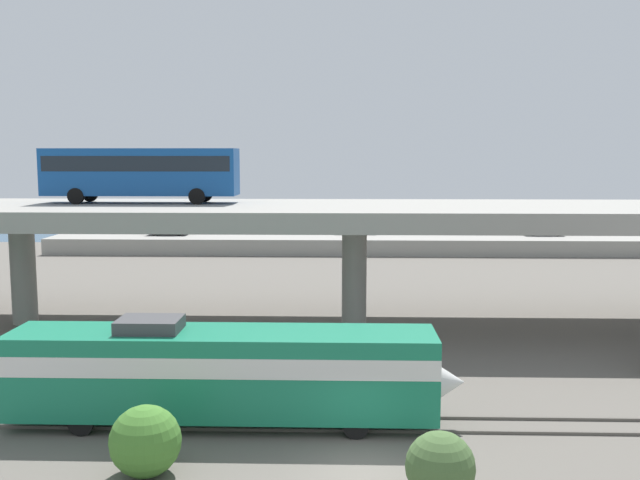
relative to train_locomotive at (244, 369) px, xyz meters
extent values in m
plane|color=#605B54|center=(4.55, -4.00, -2.19)|extent=(260.00, 260.00, 0.00)
cube|color=#59544C|center=(4.55, -0.72, -2.13)|extent=(110.00, 0.12, 0.12)
cube|color=#59544C|center=(4.55, 0.72, -2.13)|extent=(110.00, 0.12, 0.12)
cube|color=#197A56|center=(-0.82, 0.00, -0.11)|extent=(16.40, 3.00, 3.20)
cube|color=silver|center=(-0.82, 0.00, 0.47)|extent=(16.40, 3.04, 0.77)
cone|color=silver|center=(7.38, 0.00, -0.43)|extent=(2.24, 2.85, 2.85)
cube|color=black|center=(5.70, 0.00, 0.79)|extent=(2.24, 2.70, 1.02)
cube|color=#3F3F42|center=(-3.62, 0.00, 1.74)|extent=(2.40, 1.80, 0.50)
cylinder|color=black|center=(4.30, 1.35, -1.71)|extent=(0.96, 0.18, 0.96)
cylinder|color=black|center=(4.30, -1.35, -1.71)|extent=(0.96, 0.18, 0.96)
cylinder|color=black|center=(-5.95, 1.35, -1.71)|extent=(0.96, 0.18, 0.96)
cylinder|color=black|center=(-5.95, -1.35, -1.71)|extent=(0.96, 0.18, 0.96)
cube|color=gray|center=(4.55, 16.00, 4.63)|extent=(96.00, 11.58, 1.14)
cylinder|color=gray|center=(-15.85, 16.00, 0.93)|extent=(1.50, 1.50, 6.25)
cylinder|color=gray|center=(4.55, 16.00, 0.93)|extent=(1.50, 1.50, 6.25)
cube|color=#14478C|center=(-8.75, 17.46, 7.15)|extent=(12.00, 2.55, 2.90)
cube|color=black|center=(-8.75, 17.46, 7.67)|extent=(11.52, 2.59, 0.93)
cube|color=black|center=(-2.80, 17.46, 7.50)|extent=(0.08, 2.30, 1.74)
cylinder|color=black|center=(-5.03, 18.68, 5.70)|extent=(1.00, 0.26, 1.00)
cylinder|color=black|center=(-5.03, 16.25, 5.70)|extent=(1.00, 0.26, 1.00)
cylinder|color=black|center=(-12.47, 18.68, 5.70)|extent=(1.00, 0.26, 1.00)
cylinder|color=black|center=(-12.47, 16.25, 5.70)|extent=(1.00, 0.26, 1.00)
cube|color=gray|center=(4.55, 51.00, -1.35)|extent=(63.77, 11.61, 1.68)
cube|color=silver|center=(29.31, 52.77, 0.16)|extent=(4.21, 1.88, 0.70)
cube|color=#1E232B|center=(29.52, 52.77, 0.75)|extent=(1.85, 1.65, 0.48)
cylinder|color=black|center=(28.01, 51.87, -0.19)|extent=(0.64, 0.20, 0.64)
cylinder|color=black|center=(28.01, 53.66, -0.19)|extent=(0.64, 0.20, 0.64)
cylinder|color=black|center=(30.62, 51.87, -0.19)|extent=(0.64, 0.20, 0.64)
cylinder|color=black|center=(30.62, 53.66, -0.19)|extent=(0.64, 0.20, 0.64)
cube|color=silver|center=(5.37, 51.01, 0.16)|extent=(4.55, 1.83, 0.70)
cube|color=#1E232B|center=(5.14, 51.01, 0.75)|extent=(2.00, 1.61, 0.48)
cylinder|color=black|center=(6.78, 51.88, -0.19)|extent=(0.64, 0.20, 0.64)
cylinder|color=black|center=(6.78, 50.14, -0.19)|extent=(0.64, 0.20, 0.64)
cylinder|color=black|center=(3.96, 51.88, -0.19)|extent=(0.64, 0.20, 0.64)
cylinder|color=black|center=(3.96, 50.14, -0.19)|extent=(0.64, 0.20, 0.64)
cube|color=#515459|center=(-19.52, 52.60, 0.16)|extent=(4.12, 1.84, 0.70)
cube|color=#1E232B|center=(-19.72, 52.60, 0.75)|extent=(1.81, 1.62, 0.48)
cylinder|color=black|center=(-18.24, 53.47, -0.19)|extent=(0.64, 0.20, 0.64)
cylinder|color=black|center=(-18.24, 51.72, -0.19)|extent=(0.64, 0.20, 0.64)
cylinder|color=black|center=(-20.79, 53.47, -0.19)|extent=(0.64, 0.20, 0.64)
cylinder|color=black|center=(-20.79, 51.72, -0.19)|extent=(0.64, 0.20, 0.64)
cube|color=black|center=(25.66, 50.27, 0.16)|extent=(4.18, 1.81, 0.70)
cube|color=#1E232B|center=(25.45, 50.27, 0.75)|extent=(1.84, 1.60, 0.48)
cylinder|color=black|center=(26.95, 51.14, -0.19)|extent=(0.64, 0.20, 0.64)
cylinder|color=black|center=(26.95, 49.41, -0.19)|extent=(0.64, 0.20, 0.64)
cylinder|color=black|center=(24.36, 51.14, -0.19)|extent=(0.64, 0.20, 0.64)
cylinder|color=black|center=(24.36, 49.41, -0.19)|extent=(0.64, 0.20, 0.64)
cube|color=black|center=(-15.05, 49.45, 0.16)|extent=(4.31, 1.90, 0.70)
cube|color=#1E232B|center=(-14.84, 49.45, 0.75)|extent=(1.89, 1.67, 0.48)
cylinder|color=black|center=(-16.39, 48.54, -0.19)|extent=(0.64, 0.20, 0.64)
cylinder|color=black|center=(-16.39, 50.35, -0.19)|extent=(0.64, 0.20, 0.64)
cylinder|color=black|center=(-13.72, 48.54, -0.19)|extent=(0.64, 0.20, 0.64)
cylinder|color=black|center=(-13.72, 50.35, -0.19)|extent=(0.64, 0.20, 0.64)
cube|color=#2D5170|center=(4.55, 74.00, -2.19)|extent=(140.00, 36.00, 0.01)
sphere|color=#447D2E|center=(-2.61, -4.52, -1.02)|extent=(2.34, 2.34, 2.34)
sphere|color=#466635|center=(6.75, -5.90, -1.12)|extent=(2.13, 2.13, 2.13)
camera|label=1|loc=(3.72, -26.29, 8.26)|focal=39.58mm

